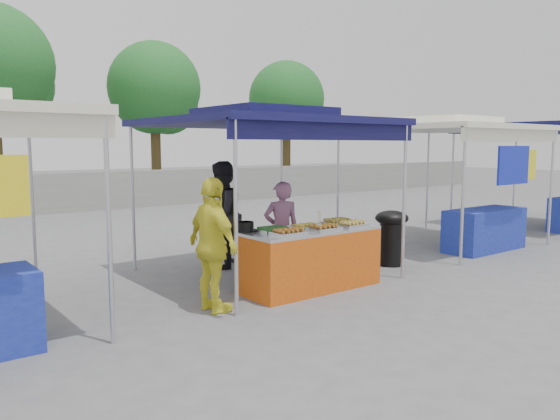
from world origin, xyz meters
TOP-DOWN VIEW (x-y plane):
  - ground_plane at (0.00, 0.00)m, footprint 80.00×80.00m
  - back_wall at (0.00, 11.00)m, footprint 40.00×0.25m
  - main_canopy at (0.00, 0.97)m, footprint 3.20×3.20m
  - neighbor_stall_right at (4.50, 0.57)m, footprint 3.20×3.20m
  - neighbor_stall_far at (8.50, 0.57)m, footprint 3.20×3.20m
  - tree_2 at (4.00, 13.16)m, footprint 3.44×3.36m
  - tree_3 at (10.21, 13.20)m, footprint 3.38×3.29m
  - vendor_table at (0.00, -0.10)m, footprint 2.00×0.80m
  - food_tray_fl at (-0.59, -0.34)m, footprint 0.42×0.30m
  - food_tray_fm at (0.03, -0.34)m, footprint 0.42×0.30m
  - food_tray_fr at (0.58, -0.33)m, footprint 0.42×0.30m
  - food_tray_bl at (-0.59, -0.01)m, footprint 0.42×0.30m
  - food_tray_bm at (-0.03, -0.03)m, footprint 0.42×0.30m
  - food_tray_br at (0.59, -0.00)m, footprint 0.42×0.30m
  - cooking_pot at (-0.86, 0.26)m, footprint 0.23×0.23m
  - skewer_cup at (-0.07, -0.35)m, footprint 0.08×0.08m
  - wok_burner at (2.06, 0.21)m, footprint 0.56×0.56m
  - crate_left at (-0.40, 0.41)m, footprint 0.50×0.35m
  - crate_right at (0.28, 0.42)m, footprint 0.55×0.38m
  - crate_stacked at (0.28, 0.42)m, footprint 0.54×0.38m
  - vendor_woman at (0.01, 0.58)m, footprint 0.64×0.55m
  - helper_man at (-0.29, 1.80)m, footprint 1.06×0.97m
  - customer_person at (-1.63, -0.19)m, footprint 0.42×0.97m

SIDE VIEW (x-z plane):
  - ground_plane at x=0.00m, z-range 0.00..0.00m
  - crate_left at x=-0.40m, z-range 0.00..0.30m
  - crate_right at x=0.28m, z-range 0.00..0.33m
  - vendor_table at x=0.00m, z-range 0.00..0.85m
  - crate_stacked at x=0.28m, z-range 0.33..0.65m
  - wok_burner at x=2.06m, z-range 0.09..1.02m
  - back_wall at x=0.00m, z-range 0.00..1.20m
  - vendor_woman at x=0.01m, z-range 0.00..1.48m
  - customer_person at x=-1.63m, z-range 0.00..1.63m
  - helper_man at x=-0.29m, z-range 0.00..1.75m
  - food_tray_fl at x=-0.59m, z-range 0.85..0.92m
  - food_tray_fm at x=0.03m, z-range 0.85..0.92m
  - food_tray_fr at x=0.58m, z-range 0.85..0.92m
  - food_tray_bl at x=-0.59m, z-range 0.85..0.92m
  - food_tray_bm at x=-0.03m, z-range 0.85..0.92m
  - food_tray_br at x=0.59m, z-range 0.85..0.92m
  - skewer_cup at x=-0.07m, z-range 0.85..0.95m
  - cooking_pot at x=-0.86m, z-range 0.85..0.99m
  - neighbor_stall_right at x=4.50m, z-range 0.32..2.89m
  - neighbor_stall_far at x=8.50m, z-range 0.32..2.89m
  - main_canopy at x=0.00m, z-range 1.08..3.65m
  - tree_3 at x=10.21m, z-range 1.04..6.69m
  - tree_2 at x=4.00m, z-range 1.06..6.84m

